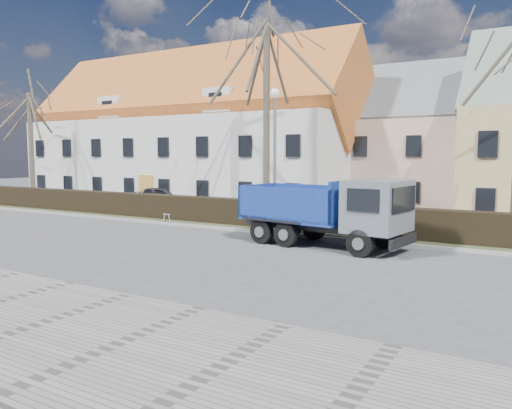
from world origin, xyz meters
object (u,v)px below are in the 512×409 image
Objects in this scene: cart_frame at (164,218)px; streetlight at (275,157)px; dump_truck at (318,211)px; parked_car_a at (162,197)px.

streetlight is at bearing 24.60° from cart_frame.
streetlight is (-4.07, 3.95, 2.08)m from dump_truck.
streetlight reaches higher than parked_car_a.
streetlight reaches higher than cart_frame.
streetlight is at bearing 143.45° from dump_truck.
dump_truck is at bearing -135.68° from parked_car_a.
cart_frame is (-5.22, -2.39, -3.16)m from streetlight.
dump_truck is 6.04m from streetlight.
streetlight is 1.63× the size of parked_car_a.
streetlight reaches higher than dump_truck.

